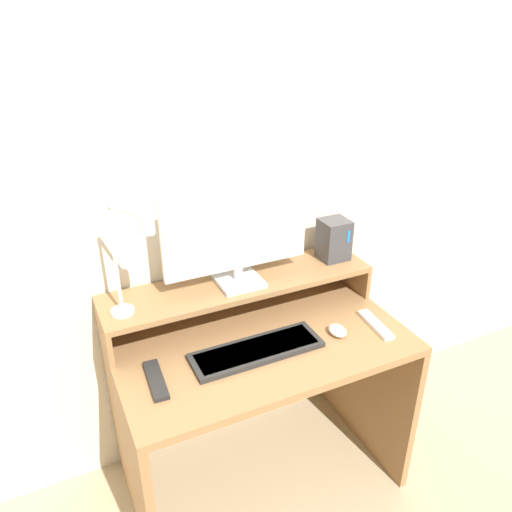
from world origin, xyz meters
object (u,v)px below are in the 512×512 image
Objects in this scene: monitor at (237,234)px; remote_control at (156,380)px; keyboard at (257,350)px; desk_lamp at (129,264)px; remote_secondary at (376,325)px; mouse at (337,330)px; router_dock at (334,239)px.

monitor is 0.58m from remote_control.
keyboard is 0.36m from remote_control.
monitor is 0.42m from desk_lamp.
desk_lamp reaches higher than remote_secondary.
desk_lamp reaches higher than mouse.
desk_lamp is 2.35× the size of router_dock.
monitor is 2.87× the size of remote_control.
desk_lamp is 0.79m from mouse.
monitor is at bearing 81.10° from keyboard.
remote_secondary is (0.16, -0.02, -0.01)m from mouse.
remote_control is at bearing 179.73° from keyboard.
remote_control is (-0.83, -0.26, -0.22)m from router_dock.
keyboard is at bearing -150.67° from router_dock.
remote_secondary is (0.47, -0.05, -0.00)m from keyboard.
desk_lamp is 4.88× the size of mouse.
monitor is at bearing 11.22° from desk_lamp.
remote_secondary is at bearing -90.20° from router_dock.
monitor is 0.62m from remote_secondary.
monitor reaches higher than router_dock.
mouse is 0.16m from remote_secondary.
router_dock is 0.59m from keyboard.
keyboard is 0.47m from remote_secondary.
desk_lamp is at bearing 163.89° from mouse.
keyboard reaches higher than remote_control.
mouse reaches higher than keyboard.
mouse is 0.67m from remote_control.
desk_lamp is 0.85× the size of keyboard.
mouse reaches higher than remote_control.
keyboard is at bearing -24.51° from desk_lamp.
monitor is 3.32× the size of router_dock.
desk_lamp is at bearing 155.49° from keyboard.
desk_lamp is 0.53m from keyboard.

